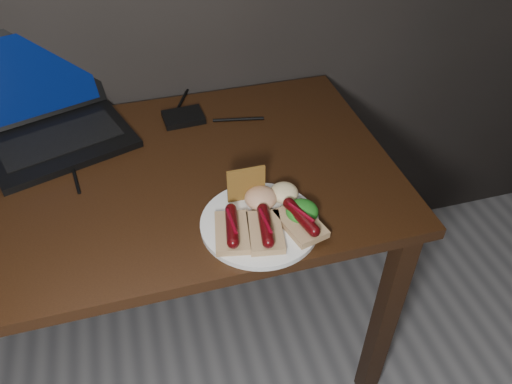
{
  "coord_description": "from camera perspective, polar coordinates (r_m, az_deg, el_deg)",
  "views": [
    {
      "loc": [
        0.11,
        0.42,
        1.51
      ],
      "look_at": [
        0.32,
        1.18,
        0.82
      ],
      "focal_mm": 35.0,
      "sensor_mm": 36.0,
      "label": 1
    }
  ],
  "objects": [
    {
      "name": "bread_sausage_left",
      "position": [
        1.02,
        -2.75,
        -4.29
      ],
      "size": [
        0.09,
        0.13,
        0.04
      ],
      "color": "tan",
      "rests_on": "plate"
    },
    {
      "name": "crispbread",
      "position": [
        1.09,
        -1.13,
        0.91
      ],
      "size": [
        0.08,
        0.01,
        0.08
      ],
      "primitive_type": "cube",
      "color": "olive",
      "rests_on": "plate"
    },
    {
      "name": "salsa_mound",
      "position": [
        1.09,
        0.56,
        -0.67
      ],
      "size": [
        0.07,
        0.07,
        0.04
      ],
      "primitive_type": "ellipsoid",
      "color": "maroon",
      "rests_on": "plate"
    },
    {
      "name": "coleslaw_mound",
      "position": [
        1.11,
        3.21,
        -0.07
      ],
      "size": [
        0.06,
        0.06,
        0.04
      ],
      "primitive_type": "ellipsoid",
      "color": "#EDE7CD",
      "rests_on": "plate"
    },
    {
      "name": "plate",
      "position": [
        1.07,
        0.43,
        -3.6
      ],
      "size": [
        0.28,
        0.28,
        0.01
      ],
      "primitive_type": "cylinder",
      "rotation": [
        0.0,
        0.0,
        -0.11
      ],
      "color": "silver",
      "rests_on": "desk"
    },
    {
      "name": "laptop",
      "position": [
        1.41,
        -22.57,
        7.92
      ],
      "size": [
        0.43,
        0.43,
        0.25
      ],
      "color": "black",
      "rests_on": "desk"
    },
    {
      "name": "desk_cables",
      "position": [
        1.36,
        -17.99,
        5.27
      ],
      "size": [
        0.97,
        0.42,
        0.01
      ],
      "color": "black",
      "rests_on": "desk"
    },
    {
      "name": "desk",
      "position": [
        1.28,
        -16.38,
        -2.13
      ],
      "size": [
        1.4,
        0.7,
        0.75
      ],
      "color": "black",
      "rests_on": "ground"
    },
    {
      "name": "salad_greens",
      "position": [
        1.06,
        5.29,
        -2.21
      ],
      "size": [
        0.07,
        0.07,
        0.04
      ],
      "primitive_type": "ellipsoid",
      "color": "#125A15",
      "rests_on": "plate"
    },
    {
      "name": "hard_drive",
      "position": [
        1.4,
        -8.31,
        8.46
      ],
      "size": [
        0.11,
        0.09,
        0.02
      ],
      "primitive_type": "cube",
      "rotation": [
        0.0,
        0.0,
        0.06
      ],
      "color": "black",
      "rests_on": "desk"
    },
    {
      "name": "bread_sausage_right",
      "position": [
        1.05,
        5.13,
        -3.28
      ],
      "size": [
        0.1,
        0.13,
        0.04
      ],
      "color": "tan",
      "rests_on": "plate"
    },
    {
      "name": "bread_sausage_center",
      "position": [
        1.02,
        1.08,
        -4.27
      ],
      "size": [
        0.09,
        0.13,
        0.04
      ],
      "color": "tan",
      "rests_on": "plate"
    }
  ]
}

